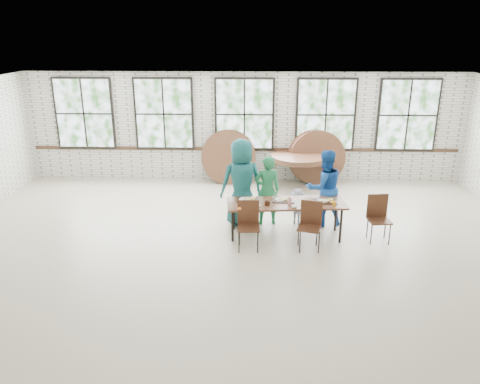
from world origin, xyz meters
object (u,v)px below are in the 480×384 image
Objects in this scene: dining_table at (286,205)px; chair_near_right at (310,221)px; storage_table at (299,162)px; chair_near_left at (248,221)px.

dining_table is 2.59× the size of chair_near_right.
dining_table is at bearing -102.02° from storage_table.
dining_table is 2.59× the size of chair_near_left.
chair_near_left and chair_near_right have the same top height.
chair_near_left is (-0.76, -0.55, -0.13)m from dining_table.
dining_table is 1.34× the size of storage_table.
dining_table is at bearing 33.61° from chair_near_left.
chair_near_left is at bearing -162.81° from chair_near_right.
chair_near_left is at bearing -111.40° from storage_table.
chair_near_right reaches higher than dining_table.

